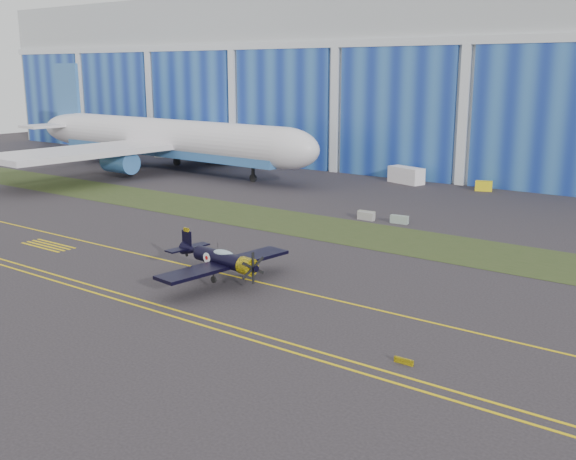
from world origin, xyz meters
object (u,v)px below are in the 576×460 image
Objects in this scene: jetliner at (165,97)px; shipping_container at (406,175)px; warbird at (220,259)px; tug at (484,186)px.

jetliner reaches higher than shipping_container.
shipping_container is (38.54, 11.68, -11.00)m from jetliner.
jetliner is (-48.83, 40.97, 10.21)m from warbird.
warbird is at bearing -37.26° from jetliner.
warbird reaches higher than shipping_container.
jetliner reaches higher than tug.
shipping_container is at bearing 19.60° from jetliner.
shipping_container is at bearing 164.54° from tug.
jetliner is 31.62× the size of tug.
warbird is 5.75× the size of tug.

